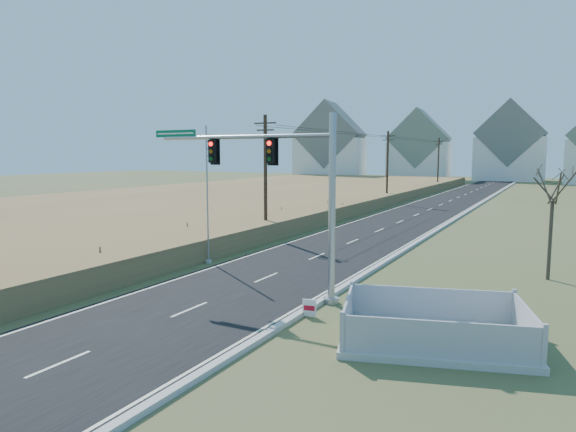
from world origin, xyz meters
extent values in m
plane|color=#445428|center=(0.00, 0.00, 0.00)|extent=(260.00, 260.00, 0.00)
cube|color=black|center=(0.00, 50.00, 0.03)|extent=(8.00, 180.00, 0.06)
cube|color=#B2AFA8|center=(4.15, 50.00, 0.09)|extent=(0.30, 180.00, 0.18)
cube|color=olive|center=(-24.00, 40.00, 0.65)|extent=(38.00, 110.00, 1.30)
cylinder|color=#422D1E|center=(-6.50, 15.00, 4.50)|extent=(0.26, 0.26, 9.00)
cube|color=#422D1E|center=(-6.50, 15.00, 8.40)|extent=(1.80, 0.10, 0.10)
cube|color=#422D1E|center=(-6.50, 15.00, 7.90)|extent=(1.40, 0.10, 0.10)
cylinder|color=#422D1E|center=(-6.50, 45.00, 4.50)|extent=(0.26, 0.26, 9.00)
cube|color=#422D1E|center=(-6.50, 45.00, 8.40)|extent=(1.80, 0.10, 0.10)
cube|color=#422D1E|center=(-6.50, 45.00, 7.90)|extent=(1.40, 0.10, 0.10)
cylinder|color=#422D1E|center=(-6.50, 75.00, 4.50)|extent=(0.26, 0.26, 9.00)
cube|color=#422D1E|center=(-6.50, 75.00, 8.40)|extent=(1.80, 0.10, 0.10)
cube|color=#422D1E|center=(-6.50, 75.00, 7.90)|extent=(1.40, 0.10, 0.10)
cube|color=white|center=(-38.00, 100.00, 5.00)|extent=(17.38, 13.12, 10.00)
cube|color=slate|center=(-38.00, 100.00, 10.90)|extent=(17.69, 13.38, 16.29)
cube|color=white|center=(-18.00, 108.00, 4.50)|extent=(14.66, 10.95, 9.00)
cube|color=slate|center=(-18.00, 108.00, 9.90)|extent=(14.93, 11.17, 14.26)
cube|color=white|center=(2.00, 112.00, 5.00)|extent=(15.00, 10.00, 10.00)
cube|color=slate|center=(2.00, 112.00, 10.90)|extent=(15.27, 10.20, 15.27)
cylinder|color=#9EA0A5|center=(4.50, 1.65, 0.11)|extent=(0.67, 0.67, 0.22)
cylinder|color=#9EA0A5|center=(4.50, 1.65, 3.91)|extent=(0.29, 0.29, 7.81)
cylinder|color=#9EA0A5|center=(0.04, 1.77, 6.92)|extent=(8.93, 0.42, 0.18)
cube|color=black|center=(1.60, 1.72, 6.30)|extent=(0.35, 0.29, 1.05)
cube|color=black|center=(-1.53, 1.81, 6.30)|extent=(0.35, 0.29, 1.05)
cube|color=#05633C|center=(-3.76, 1.87, 7.14)|extent=(2.46, 0.11, 0.33)
cube|color=#B7B5AD|center=(9.28, -0.97, 0.11)|extent=(6.87, 5.60, 0.23)
cube|color=#A2A3A7|center=(9.81, -2.78, 0.79)|extent=(5.45, 1.68, 1.13)
cube|color=#A2A3A7|center=(8.74, 0.84, 0.79)|extent=(5.45, 1.68, 1.13)
cube|color=#A2A3A7|center=(6.56, -1.77, 0.79)|extent=(1.15, 3.64, 1.13)
cube|color=#A2A3A7|center=(11.99, -0.17, 0.79)|extent=(1.15, 3.64, 1.13)
cube|color=white|center=(4.50, -0.44, 0.35)|extent=(0.53, 0.15, 0.66)
cube|color=red|center=(4.51, -0.47, 0.35)|extent=(0.42, 0.10, 0.19)
cylinder|color=#B7B5AD|center=(-4.82, 5.69, 0.08)|extent=(0.35, 0.35, 0.15)
cylinder|color=#9EA0A5|center=(-4.82, 5.69, 3.87)|extent=(0.10, 0.10, 7.74)
cylinder|color=#4C3F33|center=(12.38, 10.38, 1.96)|extent=(0.18, 0.18, 3.91)
camera|label=1|loc=(12.66, -17.54, 6.17)|focal=32.00mm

